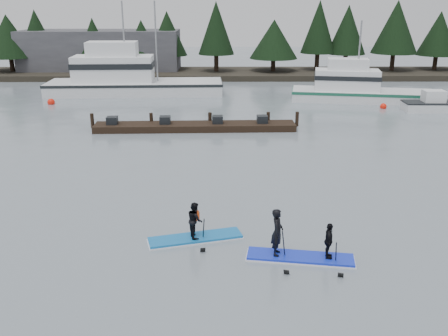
{
  "coord_description": "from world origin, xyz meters",
  "views": [
    {
      "loc": [
        -0.16,
        -15.27,
        8.28
      ],
      "look_at": [
        0.0,
        6.0,
        1.1
      ],
      "focal_mm": 40.0,
      "sensor_mm": 36.0,
      "label": 1
    }
  ],
  "objects_px": {
    "fishing_boat_medium": "(358,95)",
    "paddleboard_solo": "(195,228)",
    "floating_dock": "(195,127)",
    "paddleboard_duo": "(299,244)",
    "fishing_boat_large": "(130,86)"
  },
  "relations": [
    {
      "from": "fishing_boat_large",
      "to": "floating_dock",
      "type": "xyz_separation_m",
      "value": [
        6.68,
        -13.69,
        -0.46
      ]
    },
    {
      "from": "fishing_boat_medium",
      "to": "floating_dock",
      "type": "xyz_separation_m",
      "value": [
        -13.62,
        -10.08,
        -0.28
      ]
    },
    {
      "from": "fishing_boat_large",
      "to": "floating_dock",
      "type": "relative_size",
      "value": 1.2
    },
    {
      "from": "fishing_boat_medium",
      "to": "paddleboard_duo",
      "type": "xyz_separation_m",
      "value": [
        -9.31,
        -27.72,
        0.07
      ]
    },
    {
      "from": "fishing_boat_large",
      "to": "paddleboard_solo",
      "type": "height_order",
      "value": "fishing_boat_large"
    },
    {
      "from": "fishing_boat_large",
      "to": "paddleboard_solo",
      "type": "xyz_separation_m",
      "value": [
        7.45,
        -29.88,
        -0.21
      ]
    },
    {
      "from": "fishing_boat_medium",
      "to": "paddleboard_solo",
      "type": "distance_m",
      "value": 29.25
    },
    {
      "from": "fishing_boat_medium",
      "to": "paddleboard_solo",
      "type": "bearing_deg",
      "value": -106.12
    },
    {
      "from": "floating_dock",
      "to": "fishing_boat_medium",
      "type": "bearing_deg",
      "value": 34.85
    },
    {
      "from": "fishing_boat_large",
      "to": "fishing_boat_medium",
      "type": "height_order",
      "value": "fishing_boat_large"
    },
    {
      "from": "fishing_boat_large",
      "to": "floating_dock",
      "type": "height_order",
      "value": "fishing_boat_large"
    },
    {
      "from": "fishing_boat_large",
      "to": "paddleboard_solo",
      "type": "relative_size",
      "value": 4.62
    },
    {
      "from": "fishing_boat_large",
      "to": "paddleboard_duo",
      "type": "xyz_separation_m",
      "value": [
        10.98,
        -31.33,
        -0.11
      ]
    },
    {
      "from": "floating_dock",
      "to": "paddleboard_duo",
      "type": "height_order",
      "value": "paddleboard_duo"
    },
    {
      "from": "fishing_boat_large",
      "to": "fishing_boat_medium",
      "type": "distance_m",
      "value": 20.61
    }
  ]
}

